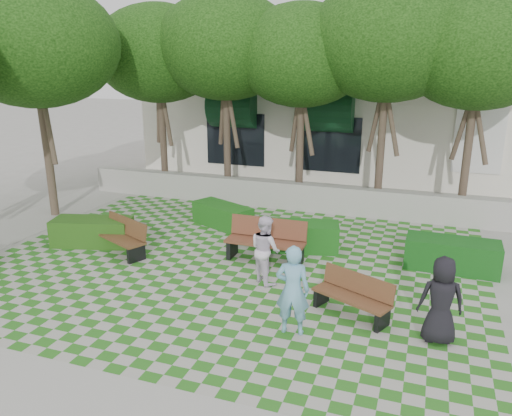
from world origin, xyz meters
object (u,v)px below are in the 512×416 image
at_px(bench_mid, 266,241).
at_px(person_dark, 441,300).
at_px(hedge_east, 452,255).
at_px(hedge_west, 93,232).
at_px(person_blue, 293,290).
at_px(bench_west, 121,237).
at_px(hedge_midright, 298,236).
at_px(hedge_midleft, 223,216).
at_px(person_white, 265,249).
at_px(bench_east, 353,296).

xyz_separation_m(bench_mid, person_dark, (4.11, -2.57, 0.30)).
relative_size(hedge_east, hedge_west, 1.02).
relative_size(bench_mid, person_blue, 1.16).
height_order(bench_west, hedge_east, bench_west).
bearing_deg(person_blue, bench_mid, -70.24).
bearing_deg(hedge_midright, person_dark, -45.15).
bearing_deg(hedge_west, hedge_midright, 15.90).
height_order(hedge_midleft, person_white, person_white).
height_order(hedge_west, person_blue, person_blue).
xyz_separation_m(bench_east, person_white, (-2.13, 0.91, 0.38)).
bearing_deg(hedge_midright, hedge_west, -164.10).
bearing_deg(hedge_east, bench_east, -121.88).
bearing_deg(bench_mid, hedge_midright, 59.00).
distance_m(hedge_midleft, person_white, 4.11).
distance_m(hedge_east, hedge_west, 9.32).
distance_m(hedge_midright, person_blue, 4.28).
bearing_deg(bench_west, bench_mid, 37.18).
height_order(bench_east, person_white, person_white).
height_order(hedge_east, hedge_midleft, hedge_east).
bearing_deg(bench_east, hedge_east, 82.84).
height_order(bench_mid, hedge_west, bench_mid).
bearing_deg(hedge_midleft, person_white, -53.16).
bearing_deg(bench_east, person_dark, 9.09).
distance_m(bench_mid, hedge_east, 4.50).
relative_size(hedge_midright, person_blue, 1.22).
distance_m(bench_east, bench_mid, 3.29).
distance_m(bench_mid, hedge_west, 4.83).
distance_m(bench_east, hedge_west, 7.48).
xyz_separation_m(bench_west, person_dark, (7.81, -1.76, 0.36)).
xyz_separation_m(bench_east, bench_mid, (-2.51, 2.12, 0.10)).
height_order(bench_east, hedge_midright, bench_east).
bearing_deg(hedge_west, bench_east, -12.08).
bearing_deg(person_dark, bench_west, -22.26).
height_order(bench_west, hedge_west, bench_west).
distance_m(bench_mid, hedge_midright, 1.14).
height_order(bench_west, person_blue, person_blue).
distance_m(bench_east, hedge_midleft, 6.20).
height_order(bench_mid, hedge_midleft, bench_mid).
xyz_separation_m(hedge_midright, hedge_midleft, (-2.65, 1.08, -0.03)).
xyz_separation_m(hedge_midright, person_white, (-0.20, -2.19, 0.41)).
bearing_deg(person_blue, hedge_midleft, -61.68).
xyz_separation_m(bench_east, hedge_midright, (-1.93, 3.10, -0.03)).
distance_m(bench_mid, bench_west, 3.79).
relative_size(hedge_midright, person_dark, 1.31).
height_order(bench_west, person_dark, person_dark).
relative_size(hedge_east, hedge_midleft, 1.10).
relative_size(bench_east, bench_west, 0.91).
relative_size(bench_mid, bench_west, 1.09).
bearing_deg(hedge_west, hedge_east, 9.14).
height_order(bench_east, bench_mid, bench_mid).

